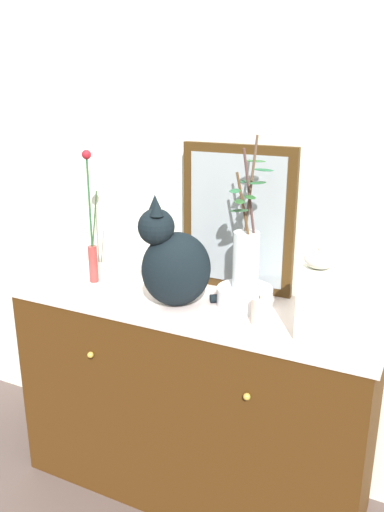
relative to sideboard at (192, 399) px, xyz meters
name	(u,v)px	position (x,y,z in m)	size (l,w,h in m)	color
ground_plane	(192,485)	(0.00, 0.00, -0.42)	(6.00, 6.00, 0.00)	#53433F
wall_back	(225,168)	(0.00, 0.30, 0.88)	(4.40, 0.08, 2.60)	silver
sideboard	(192,399)	(0.00, 0.00, 0.00)	(1.40, 0.46, 0.84)	#40240B
mirror_leaning	(237,219)	(0.10, 0.20, 0.70)	(0.45, 0.03, 0.56)	#3B250E
cat_sitting	(174,262)	(-0.05, -0.05, 0.59)	(0.43, 0.34, 0.41)	black
vase_slim_green	(92,241)	(-0.45, 0.01, 0.60)	(0.06, 0.04, 0.53)	maroon
bowl_porcelain	(245,296)	(0.19, 0.06, 0.45)	(0.20, 0.20, 0.07)	white
vase_glass_clear	(246,254)	(0.19, 0.06, 0.62)	(0.16, 0.20, 0.54)	silver
jar_lidded_porcelain	(317,296)	(0.48, -0.08, 0.56)	(0.11, 0.11, 0.31)	silver
candle_pillar	(259,311)	(0.29, -0.07, 0.47)	(0.06, 0.06, 0.10)	beige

